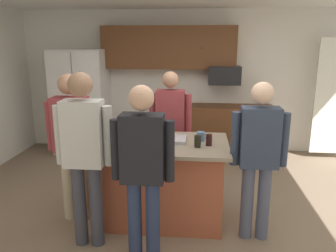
{
  "coord_description": "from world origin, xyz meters",
  "views": [
    {
      "loc": [
        0.17,
        -3.61,
        2.05
      ],
      "look_at": [
        -0.2,
        0.31,
        1.05
      ],
      "focal_mm": 36.21,
      "sensor_mm": 36.0,
      "label": 1
    }
  ],
  "objects_px": {
    "tumbler_amber": "(127,132)",
    "glass_pilsner": "(209,140)",
    "person_guest_by_door": "(143,165)",
    "mug_blue_stoneware": "(143,134)",
    "person_elder_center": "(84,149)",
    "glass_short_whisky": "(198,141)",
    "serving_tray": "(167,139)",
    "person_guest_left": "(72,138)",
    "refrigerator": "(81,102)",
    "microwave_over_range": "(224,75)",
    "person_guest_right": "(259,152)",
    "mug_ceramic_white": "(201,136)",
    "person_host_foreground": "(170,123)",
    "glass_dark_ale": "(159,142)",
    "kitchen_island": "(166,181)"
  },
  "relations": [
    {
      "from": "person_guest_right",
      "to": "serving_tray",
      "type": "distance_m",
      "value": 1.03
    },
    {
      "from": "glass_short_whisky",
      "to": "kitchen_island",
      "type": "bearing_deg",
      "value": 158.69
    },
    {
      "from": "person_host_foreground",
      "to": "person_elder_center",
      "type": "bearing_deg",
      "value": -27.82
    },
    {
      "from": "microwave_over_range",
      "to": "serving_tray",
      "type": "height_order",
      "value": "microwave_over_range"
    },
    {
      "from": "refrigerator",
      "to": "person_guest_by_door",
      "type": "height_order",
      "value": "refrigerator"
    },
    {
      "from": "kitchen_island",
      "to": "glass_pilsner",
      "type": "height_order",
      "value": "glass_pilsner"
    },
    {
      "from": "mug_ceramic_white",
      "to": "serving_tray",
      "type": "distance_m",
      "value": 0.39
    },
    {
      "from": "person_guest_by_door",
      "to": "refrigerator",
      "type": "bearing_deg",
      "value": 36.24
    },
    {
      "from": "microwave_over_range",
      "to": "person_host_foreground",
      "type": "xyz_separation_m",
      "value": [
        -0.81,
        -1.66,
        -0.5
      ]
    },
    {
      "from": "glass_short_whisky",
      "to": "mug_blue_stoneware",
      "type": "distance_m",
      "value": 0.71
    },
    {
      "from": "glass_short_whisky",
      "to": "mug_ceramic_white",
      "type": "height_order",
      "value": "glass_short_whisky"
    },
    {
      "from": "refrigerator",
      "to": "microwave_over_range",
      "type": "distance_m",
      "value": 2.65
    },
    {
      "from": "serving_tray",
      "to": "microwave_over_range",
      "type": "bearing_deg",
      "value": 72.1
    },
    {
      "from": "microwave_over_range",
      "to": "glass_short_whisky",
      "type": "relative_size",
      "value": 4.37
    },
    {
      "from": "tumbler_amber",
      "to": "person_guest_right",
      "type": "bearing_deg",
      "value": -17.12
    },
    {
      "from": "person_guest_by_door",
      "to": "person_host_foreground",
      "type": "height_order",
      "value": "person_guest_by_door"
    },
    {
      "from": "person_guest_left",
      "to": "tumbler_amber",
      "type": "xyz_separation_m",
      "value": [
        0.58,
        0.22,
        0.02
      ]
    },
    {
      "from": "person_elder_center",
      "to": "glass_dark_ale",
      "type": "xyz_separation_m",
      "value": [
        0.68,
        0.39,
        -0.03
      ]
    },
    {
      "from": "refrigerator",
      "to": "microwave_over_range",
      "type": "bearing_deg",
      "value": 2.61
    },
    {
      "from": "person_guest_right",
      "to": "person_guest_by_door",
      "type": "bearing_deg",
      "value": 42.6
    },
    {
      "from": "person_guest_left",
      "to": "glass_pilsner",
      "type": "relative_size",
      "value": 13.75
    },
    {
      "from": "person_elder_center",
      "to": "glass_short_whisky",
      "type": "xyz_separation_m",
      "value": [
        1.09,
        0.46,
        -0.03
      ]
    },
    {
      "from": "person_elder_center",
      "to": "glass_short_whisky",
      "type": "height_order",
      "value": "person_elder_center"
    },
    {
      "from": "person_host_foreground",
      "to": "person_guest_left",
      "type": "bearing_deg",
      "value": -49.5
    },
    {
      "from": "person_guest_left",
      "to": "tumbler_amber",
      "type": "distance_m",
      "value": 0.62
    },
    {
      "from": "person_guest_by_door",
      "to": "person_host_foreground",
      "type": "xyz_separation_m",
      "value": [
        0.1,
        1.64,
        -0.02
      ]
    },
    {
      "from": "person_guest_left",
      "to": "person_guest_by_door",
      "type": "bearing_deg",
      "value": -43.2
    },
    {
      "from": "glass_dark_ale",
      "to": "person_guest_left",
      "type": "bearing_deg",
      "value": 173.6
    },
    {
      "from": "glass_pilsner",
      "to": "glass_dark_ale",
      "type": "height_order",
      "value": "glass_dark_ale"
    },
    {
      "from": "glass_pilsner",
      "to": "mug_ceramic_white",
      "type": "height_order",
      "value": "glass_pilsner"
    },
    {
      "from": "refrigerator",
      "to": "kitchen_island",
      "type": "xyz_separation_m",
      "value": [
        1.8,
        -2.37,
        -0.48
      ]
    },
    {
      "from": "mug_blue_stoneware",
      "to": "person_host_foreground",
      "type": "bearing_deg",
      "value": 68.12
    },
    {
      "from": "microwave_over_range",
      "to": "mug_ceramic_white",
      "type": "xyz_separation_m",
      "value": [
        -0.4,
        -2.38,
        -0.46
      ]
    },
    {
      "from": "person_elder_center",
      "to": "glass_short_whisky",
      "type": "distance_m",
      "value": 1.18
    },
    {
      "from": "glass_dark_ale",
      "to": "mug_ceramic_white",
      "type": "bearing_deg",
      "value": 35.01
    },
    {
      "from": "person_guest_right",
      "to": "glass_pilsner",
      "type": "relative_size",
      "value": 13.43
    },
    {
      "from": "person_guest_by_door",
      "to": "mug_blue_stoneware",
      "type": "xyz_separation_m",
      "value": [
        -0.16,
        0.98,
        0.01
      ]
    },
    {
      "from": "glass_pilsner",
      "to": "mug_blue_stoneware",
      "type": "relative_size",
      "value": 1.01
    },
    {
      "from": "person_elder_center",
      "to": "glass_dark_ale",
      "type": "distance_m",
      "value": 0.78
    },
    {
      "from": "person_guest_by_door",
      "to": "glass_dark_ale",
      "type": "height_order",
      "value": "person_guest_by_door"
    },
    {
      "from": "person_host_foreground",
      "to": "mug_ceramic_white",
      "type": "bearing_deg",
      "value": 28.54
    },
    {
      "from": "mug_blue_stoneware",
      "to": "tumbler_amber",
      "type": "bearing_deg",
      "value": -169.39
    },
    {
      "from": "person_elder_center",
      "to": "glass_short_whisky",
      "type": "bearing_deg",
      "value": -16.54
    },
    {
      "from": "person_guest_left",
      "to": "refrigerator",
      "type": "bearing_deg",
      "value": 102.02
    },
    {
      "from": "microwave_over_range",
      "to": "person_host_foreground",
      "type": "relative_size",
      "value": 0.34
    },
    {
      "from": "person_elder_center",
      "to": "serving_tray",
      "type": "height_order",
      "value": "person_elder_center"
    },
    {
      "from": "tumbler_amber",
      "to": "glass_pilsner",
      "type": "bearing_deg",
      "value": -11.72
    },
    {
      "from": "microwave_over_range",
      "to": "person_guest_left",
      "type": "relative_size",
      "value": 0.33
    },
    {
      "from": "person_guest_left",
      "to": "glass_pilsner",
      "type": "bearing_deg",
      "value": -4.06
    },
    {
      "from": "person_elder_center",
      "to": "mug_ceramic_white",
      "type": "distance_m",
      "value": 1.32
    }
  ]
}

